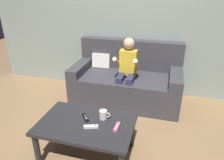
{
  "coord_description": "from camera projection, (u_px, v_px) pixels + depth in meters",
  "views": [
    {
      "loc": [
        0.68,
        -1.56,
        1.7
      ],
      "look_at": [
        0.04,
        0.73,
        0.61
      ],
      "focal_mm": 33.86,
      "sensor_mm": 36.0,
      "label": 1
    }
  ],
  "objects": [
    {
      "name": "person_seated_on_couch",
      "position": [
        127.0,
        70.0,
        3.02
      ],
      "size": [
        0.34,
        0.42,
        1.02
      ],
      "color": "#282D47",
      "rests_on": "ground"
    },
    {
      "name": "coffee_mug",
      "position": [
        103.0,
        115.0,
        2.19
      ],
      "size": [
        0.12,
        0.08,
        0.1
      ],
      "color": "silver",
      "rests_on": "coffee_table"
    },
    {
      "name": "game_remote_white_far_corner",
      "position": [
        91.0,
        127.0,
        2.06
      ],
      "size": [
        0.14,
        0.08,
        0.03
      ],
      "color": "white",
      "rests_on": "coffee_table"
    },
    {
      "name": "coffee_table",
      "position": [
        86.0,
        128.0,
        2.16
      ],
      "size": [
        0.97,
        0.62,
        0.42
      ],
      "color": "#232326",
      "rests_on": "ground"
    },
    {
      "name": "game_remote_pink_center",
      "position": [
        117.0,
        127.0,
        2.06
      ],
      "size": [
        0.04,
        0.14,
        0.03
      ],
      "color": "pink",
      "rests_on": "coffee_table"
    },
    {
      "name": "game_remote_black_near_edge",
      "position": [
        85.0,
        117.0,
        2.2
      ],
      "size": [
        0.11,
        0.13,
        0.03
      ],
      "color": "black",
      "rests_on": "coffee_table"
    },
    {
      "name": "couch",
      "position": [
        126.0,
        81.0,
        3.31
      ],
      "size": [
        1.63,
        0.8,
        0.9
      ],
      "color": "#38383D",
      "rests_on": "ground"
    },
    {
      "name": "ground_plane",
      "position": [
        90.0,
        159.0,
        2.24
      ],
      "size": [
        9.55,
        9.55,
        0.0
      ],
      "primitive_type": "plane",
      "color": "olive"
    },
    {
      "name": "wall_back",
      "position": [
        128.0,
        15.0,
        3.28
      ],
      "size": [
        4.77,
        0.05,
        2.5
      ],
      "primitive_type": "cube",
      "color": "gray",
      "rests_on": "ground"
    }
  ]
}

